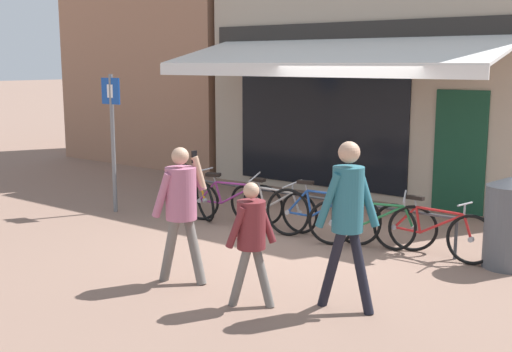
% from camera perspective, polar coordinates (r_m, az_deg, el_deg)
% --- Properties ---
extents(ground_plane, '(160.00, 160.00, 0.00)m').
position_cam_1_polar(ground_plane, '(9.36, 4.00, -5.78)').
color(ground_plane, '#846656').
extents(shop_front, '(6.87, 4.98, 6.05)m').
position_cam_1_polar(shop_front, '(13.51, 11.94, 11.83)').
color(shop_front, tan).
rests_on(shop_front, ground_plane).
extents(neighbour_building, '(5.26, 4.00, 7.29)m').
position_cam_1_polar(neighbour_building, '(17.58, -6.46, 13.55)').
color(neighbour_building, '#9E7056').
rests_on(neighbour_building, ground_plane).
extents(bike_rack_rail, '(4.82, 0.04, 0.57)m').
position_cam_1_polar(bike_rack_rail, '(9.80, 4.35, -2.11)').
color(bike_rack_rail, '#47494F').
rests_on(bike_rack_rail, ground_plane).
extents(bicycle_orange, '(1.59, 0.91, 0.87)m').
position_cam_1_polar(bicycle_orange, '(10.88, -5.59, -1.53)').
color(bicycle_orange, black).
rests_on(bicycle_orange, ground_plane).
extents(bicycle_purple, '(1.72, 0.67, 0.84)m').
position_cam_1_polar(bicycle_purple, '(10.27, -2.30, -2.24)').
color(bicycle_purple, black).
rests_on(bicycle_purple, ground_plane).
extents(bicycle_silver, '(1.64, 0.52, 0.79)m').
position_cam_1_polar(bicycle_silver, '(9.93, 1.43, -2.75)').
color(bicycle_silver, black).
rests_on(bicycle_silver, ground_plane).
extents(bicycle_blue, '(1.79, 0.54, 0.86)m').
position_cam_1_polar(bicycle_blue, '(9.34, 5.82, -3.41)').
color(bicycle_blue, black).
rests_on(bicycle_blue, ground_plane).
extents(bicycle_green, '(1.70, 0.76, 0.82)m').
position_cam_1_polar(bicycle_green, '(9.01, 10.19, -4.19)').
color(bicycle_green, black).
rests_on(bicycle_green, ground_plane).
extents(bicycle_red, '(1.71, 0.52, 0.80)m').
position_cam_1_polar(bicycle_red, '(8.82, 15.30, -4.73)').
color(bicycle_red, black).
rests_on(bicycle_red, ground_plane).
extents(pedestrian_adult, '(0.58, 0.58, 1.62)m').
position_cam_1_polar(pedestrian_adult, '(7.44, -6.67, -2.18)').
color(pedestrian_adult, slate).
rests_on(pedestrian_adult, ground_plane).
extents(pedestrian_child, '(0.46, 0.52, 1.35)m').
position_cam_1_polar(pedestrian_child, '(6.69, -0.42, -5.00)').
color(pedestrian_child, slate).
rests_on(pedestrian_child, ground_plane).
extents(pedestrian_second_adult, '(0.64, 0.42, 1.79)m').
position_cam_1_polar(pedestrian_second_adult, '(6.60, 8.16, -2.77)').
color(pedestrian_second_adult, black).
rests_on(pedestrian_second_adult, ground_plane).
extents(litter_bin, '(0.60, 0.60, 1.17)m').
position_cam_1_polar(litter_bin, '(8.61, 21.55, -3.85)').
color(litter_bin, '#515459').
rests_on(litter_bin, ground_plane).
extents(parking_sign, '(0.44, 0.07, 2.36)m').
position_cam_1_polar(parking_sign, '(11.18, -12.65, 4.14)').
color(parking_sign, slate).
rests_on(parking_sign, ground_plane).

